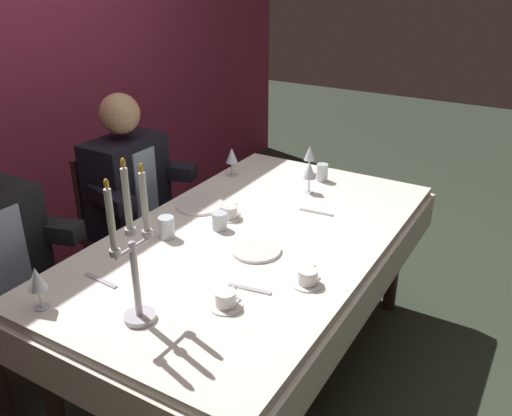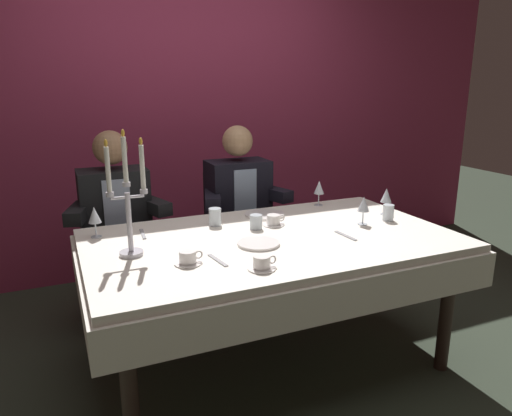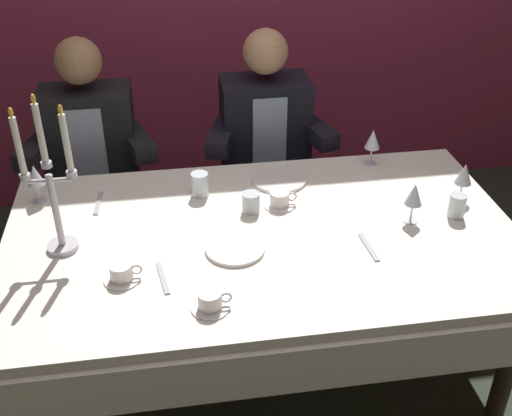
# 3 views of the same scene
# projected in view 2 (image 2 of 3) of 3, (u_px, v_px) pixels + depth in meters

# --- Properties ---
(ground_plane) EXTENTS (12.00, 12.00, 0.00)m
(ground_plane) POSITION_uv_depth(u_px,v_px,m) (271.00, 361.00, 2.67)
(ground_plane) COLOR #2F382A
(back_wall) EXTENTS (6.00, 0.12, 2.70)m
(back_wall) POSITION_uv_depth(u_px,v_px,m) (184.00, 104.00, 3.79)
(back_wall) COLOR #962E4E
(back_wall) RESTS_ON ground_plane
(dining_table) EXTENTS (1.94, 1.14, 0.74)m
(dining_table) POSITION_uv_depth(u_px,v_px,m) (272.00, 258.00, 2.51)
(dining_table) COLOR white
(dining_table) RESTS_ON ground_plane
(candelabra) EXTENTS (0.19, 0.11, 0.59)m
(candelabra) POSITION_uv_depth(u_px,v_px,m) (128.00, 206.00, 2.15)
(candelabra) COLOR silver
(candelabra) RESTS_ON dining_table
(dinner_plate_0) EXTENTS (0.21, 0.21, 0.01)m
(dinner_plate_0) POSITION_uv_depth(u_px,v_px,m) (259.00, 243.00, 2.36)
(dinner_plate_0) COLOR white
(dinner_plate_0) RESTS_ON dining_table
(dinner_plate_1) EXTENTS (0.24, 0.24, 0.01)m
(dinner_plate_1) POSITION_uv_depth(u_px,v_px,m) (264.00, 214.00, 2.87)
(dinner_plate_1) COLOR white
(dinner_plate_1) RESTS_ON dining_table
(wine_glass_0) EXTENTS (0.07, 0.07, 0.16)m
(wine_glass_0) POSITION_uv_depth(u_px,v_px,m) (95.00, 216.00, 2.44)
(wine_glass_0) COLOR silver
(wine_glass_0) RESTS_ON dining_table
(wine_glass_1) EXTENTS (0.07, 0.07, 0.16)m
(wine_glass_1) POSITION_uv_depth(u_px,v_px,m) (319.00, 188.00, 3.08)
(wine_glass_1) COLOR silver
(wine_glass_1) RESTS_ON dining_table
(wine_glass_2) EXTENTS (0.07, 0.07, 0.16)m
(wine_glass_2) POSITION_uv_depth(u_px,v_px,m) (364.00, 205.00, 2.66)
(wine_glass_2) COLOR silver
(wine_glass_2) RESTS_ON dining_table
(wine_glass_3) EXTENTS (0.07, 0.07, 0.16)m
(wine_glass_3) POSITION_uv_depth(u_px,v_px,m) (386.00, 196.00, 2.86)
(wine_glass_3) COLOR silver
(wine_glass_3) RESTS_ON dining_table
(water_tumbler_0) EXTENTS (0.06, 0.06, 0.09)m
(water_tumbler_0) POSITION_uv_depth(u_px,v_px,m) (388.00, 213.00, 2.76)
(water_tumbler_0) COLOR silver
(water_tumbler_0) RESTS_ON dining_table
(water_tumbler_1) EXTENTS (0.07, 0.07, 0.08)m
(water_tumbler_1) POSITION_uv_depth(u_px,v_px,m) (256.00, 222.00, 2.60)
(water_tumbler_1) COLOR silver
(water_tumbler_1) RESTS_ON dining_table
(water_tumbler_2) EXTENTS (0.07, 0.07, 0.10)m
(water_tumbler_2) POSITION_uv_depth(u_px,v_px,m) (215.00, 217.00, 2.66)
(water_tumbler_2) COLOR silver
(water_tumbler_2) RESTS_ON dining_table
(coffee_cup_0) EXTENTS (0.13, 0.12, 0.06)m
(coffee_cup_0) POSITION_uv_depth(u_px,v_px,m) (274.00, 221.00, 2.67)
(coffee_cup_0) COLOR white
(coffee_cup_0) RESTS_ON dining_table
(coffee_cup_1) EXTENTS (0.13, 0.12, 0.06)m
(coffee_cup_1) POSITION_uv_depth(u_px,v_px,m) (262.00, 263.00, 2.05)
(coffee_cup_1) COLOR white
(coffee_cup_1) RESTS_ON dining_table
(coffee_cup_2) EXTENTS (0.13, 0.12, 0.06)m
(coffee_cup_2) POSITION_uv_depth(u_px,v_px,m) (188.00, 258.00, 2.10)
(coffee_cup_2) COLOR white
(coffee_cup_2) RESTS_ON dining_table
(spoon_0) EXTENTS (0.03, 0.17, 0.01)m
(spoon_0) POSITION_uv_depth(u_px,v_px,m) (143.00, 234.00, 2.52)
(spoon_0) COLOR #B7B7BC
(spoon_0) RESTS_ON dining_table
(fork_1) EXTENTS (0.03, 0.17, 0.01)m
(fork_1) POSITION_uv_depth(u_px,v_px,m) (346.00, 236.00, 2.49)
(fork_1) COLOR #B7B7BC
(fork_1) RESTS_ON dining_table
(spoon_2) EXTENTS (0.04, 0.17, 0.01)m
(spoon_2) POSITION_uv_depth(u_px,v_px,m) (218.00, 260.00, 2.15)
(spoon_2) COLOR #B7B7BC
(spoon_2) RESTS_ON dining_table
(seated_diner_0) EXTENTS (0.63, 0.48, 1.24)m
(seated_diner_0) POSITION_uv_depth(u_px,v_px,m) (115.00, 210.00, 3.00)
(seated_diner_0) COLOR #33241E
(seated_diner_0) RESTS_ON ground_plane
(seated_diner_1) EXTENTS (0.63, 0.48, 1.24)m
(seated_diner_1) POSITION_uv_depth(u_px,v_px,m) (238.00, 198.00, 3.33)
(seated_diner_1) COLOR #33241E
(seated_diner_1) RESTS_ON ground_plane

